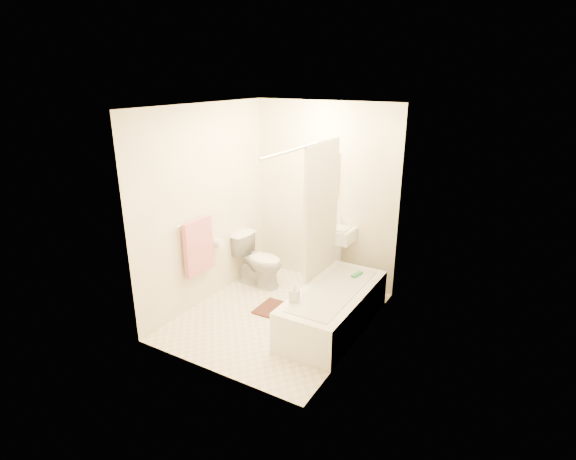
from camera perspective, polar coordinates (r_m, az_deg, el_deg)
The scene contains 17 objects.
floor at distance 5.40m, azimuth -1.36°, elevation -10.84°, with size 2.40×2.40×0.00m, color beige.
ceiling at distance 4.68m, azimuth -1.60°, elevation 15.49°, with size 2.40×2.40×0.00m, color white.
wall_back at distance 5.92m, azimuth 4.66°, elevation 4.45°, with size 2.00×0.02×2.40m, color beige.
wall_left at distance 5.48m, azimuth -10.41°, elevation 2.97°, with size 0.02×2.40×2.40m, color beige.
wall_right at distance 4.49m, azimuth 9.44°, elevation -0.62°, with size 0.02×2.40×2.40m, color beige.
mirror at distance 5.83m, azimuth 4.66°, elevation 7.25°, with size 0.40×0.03×0.55m, color white.
curtain_rod at distance 4.66m, azimuth 2.29°, elevation 10.52°, with size 0.03×0.03×1.70m, color silver.
shower_curtain at distance 5.18m, azimuth 4.27°, elevation 2.53°, with size 0.04×0.80×1.55m, color silver.
towel_bar at distance 5.31m, azimuth -11.76°, elevation 1.21°, with size 0.02×0.02×0.60m, color silver.
towel at distance 5.39m, azimuth -11.29°, elevation -2.07°, with size 0.06×0.45×0.66m, color #CC7266.
toilet_paper at distance 5.68m, azimuth -8.80°, elevation -1.67°, with size 0.12×0.12×0.11m, color white.
toilet at distance 6.03m, azimuth -3.70°, elevation -3.88°, with size 0.39×0.70×0.69m, color silver.
sink at distance 5.94m, azimuth 6.05°, elevation -3.13°, with size 0.47×0.37×0.91m, color white, non-canonical shape.
bathtub at distance 5.13m, azimuth 5.77°, elevation -9.85°, with size 0.69×1.57×0.44m, color white, non-canonical shape.
bath_mat at distance 5.48m, azimuth -0.95°, elevation -10.22°, with size 0.57×0.43×0.02m, color #4C2219.
soap_bottle at distance 4.71m, azimuth 0.80°, elevation -8.05°, with size 0.09×0.09×0.20m, color white.
scrub_brush at distance 5.38m, azimuth 8.76°, elevation -5.62°, with size 0.05×0.18×0.04m, color #38A163.
Camera 1 is at (2.47, -3.97, 2.71)m, focal length 28.00 mm.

